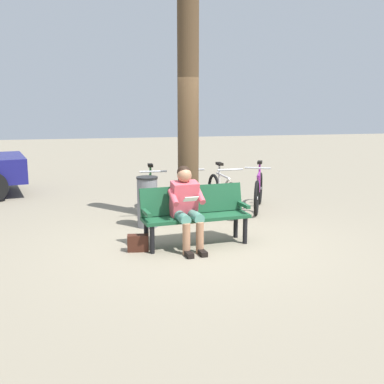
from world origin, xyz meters
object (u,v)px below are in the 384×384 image
person_reading (186,204)px  bicycle_green (258,191)px  bicycle_black (152,196)px  bicycle_purple (191,193)px  handbag (138,243)px  litter_bin (147,202)px  bench (194,211)px  bicycle_blue (222,193)px  tree_trunk (188,107)px

person_reading → bicycle_green: person_reading is taller
bicycle_black → bicycle_green: bearing=92.1°
person_reading → bicycle_purple: 2.33m
handbag → bicycle_black: (-0.48, -2.17, 0.24)m
handbag → litter_bin: litter_bin is taller
bench → litter_bin: 1.25m
litter_bin → bicycle_green: bearing=-159.5°
bicycle_blue → litter_bin: bearing=-66.4°
bicycle_green → litter_bin: bearing=-46.0°
bench → bicycle_green: (-1.72, -1.97, -0.15)m
person_reading → tree_trunk: (-0.34, -1.50, 1.35)m
person_reading → tree_trunk: 2.05m
tree_trunk → bicycle_blue: tree_trunk is taller
bicycle_blue → bench: bearing=-30.7°
litter_bin → tree_trunk: bearing=-164.8°
bench → bicycle_purple: size_ratio=0.99×
bench → handbag: bearing=5.2°
bench → tree_trunk: (-0.18, -1.32, 1.51)m
person_reading → litter_bin: 1.38m
person_reading → bicycle_black: 2.20m
person_reading → bicycle_green: bearing=-138.3°
handbag → bicycle_blue: size_ratio=0.18×
bench → bicycle_blue: 2.15m
tree_trunk → bicycle_black: bearing=-49.3°
bench → litter_bin: (0.57, -1.11, -0.07)m
litter_bin → person_reading: bearing=107.6°
person_reading → bench: bearing=-137.8°
bicycle_purple → bicycle_black: 0.77m
tree_trunk → bicycle_purple: size_ratio=2.42×
bench → bicycle_black: bearing=-86.1°
person_reading → tree_trunk: size_ratio=0.30×
bicycle_green → bicycle_blue: size_ratio=0.93×
bicycle_purple → bicycle_green: bearing=96.3°
bench → bicycle_black: size_ratio=0.98×
litter_bin → bicycle_purple: bearing=-134.9°
handbag → tree_trunk: size_ratio=0.07×
bicycle_green → bicycle_purple: bearing=-70.6°
handbag → bicycle_blue: bearing=-131.1°
bicycle_purple → handbag: bearing=-18.5°
bicycle_blue → bicycle_purple: same height
bench → person_reading: bearing=42.2°
bench → person_reading: person_reading is taller
litter_bin → bicycle_green: bicycle_green is taller
person_reading → handbag: (0.71, 0.01, -0.54)m
litter_bin → bench: bearing=117.1°
bicycle_blue → bicycle_purple: size_ratio=1.01×
bench → bicycle_green: 2.62m
handbag → bicycle_purple: 2.59m
handbag → bicycle_purple: bearing=-118.9°
bench → person_reading: 0.29m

